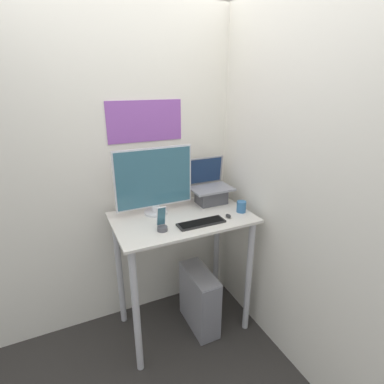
# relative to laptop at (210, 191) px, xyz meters

# --- Properties ---
(ground_plane) EXTENTS (12.00, 12.00, 0.00)m
(ground_plane) POSITION_rel_laptop_xyz_m (-0.32, -0.47, -1.10)
(ground_plane) COLOR #2D2B28
(wall_back) EXTENTS (6.00, 0.06, 2.60)m
(wall_back) POSITION_rel_laptop_xyz_m (-0.32, 0.24, 0.20)
(wall_back) COLOR silver
(wall_back) RESTS_ON ground_plane
(wall_side_right) EXTENTS (0.05, 6.00, 2.60)m
(wall_side_right) POSITION_rel_laptop_xyz_m (0.27, -0.47, 0.20)
(wall_side_right) COLOR silver
(wall_side_right) RESTS_ON ground_plane
(desk) EXTENTS (1.01, 0.62, 1.00)m
(desk) POSITION_rel_laptop_xyz_m (-0.32, -0.16, -0.32)
(desk) COLOR beige
(desk) RESTS_ON ground_plane
(laptop) EXTENTS (0.33, 0.25, 0.36)m
(laptop) POSITION_rel_laptop_xyz_m (0.00, 0.00, 0.00)
(laptop) COLOR #4C4C51
(laptop) RESTS_ON desk
(monitor) EXTENTS (0.58, 0.17, 0.50)m
(monitor) POSITION_rel_laptop_xyz_m (-0.48, -0.02, 0.15)
(monitor) COLOR silver
(monitor) RESTS_ON desk
(keyboard) EXTENTS (0.34, 0.11, 0.02)m
(keyboard) POSITION_rel_laptop_xyz_m (-0.25, -0.33, -0.09)
(keyboard) COLOR black
(keyboard) RESTS_ON desk
(mouse) EXTENTS (0.03, 0.05, 0.02)m
(mouse) POSITION_rel_laptop_xyz_m (-0.02, -0.31, -0.09)
(mouse) COLOR #262626
(mouse) RESTS_ON desk
(cell_phone) EXTENTS (0.07, 0.07, 0.17)m
(cell_phone) POSITION_rel_laptop_xyz_m (-0.53, -0.30, -0.05)
(cell_phone) COLOR #4C4C51
(cell_phone) RESTS_ON desk
(computer_tower) EXTENTS (0.18, 0.44, 0.52)m
(computer_tower) POSITION_rel_laptop_xyz_m (-0.20, -0.22, -0.84)
(computer_tower) COLOR gray
(computer_tower) RESTS_ON ground_plane
(mug) EXTENTS (0.07, 0.07, 0.09)m
(mug) POSITION_rel_laptop_xyz_m (0.12, -0.27, -0.06)
(mug) COLOR #336699
(mug) RESTS_ON desk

